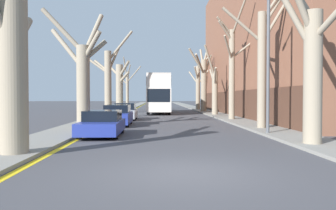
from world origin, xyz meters
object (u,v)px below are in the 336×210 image
street_tree_left_0 (13,67)px  street_tree_right_4 (203,80)px  street_tree_left_4 (127,87)px  parked_car_0 (102,124)px  street_tree_right_0 (313,63)px  parked_car_1 (117,116)px  street_tree_right_5 (198,84)px  street_tree_right_2 (232,68)px  lamp_post (266,55)px  street_tree_left_3 (120,86)px  parked_car_2 (125,112)px  street_tree_left_1 (82,75)px  street_tree_right_3 (214,89)px  double_decker_bus (159,92)px  street_tree_right_1 (263,59)px  street_tree_left_2 (108,80)px

street_tree_left_0 → street_tree_right_4: bearing=71.2°
street_tree_left_4 → parked_car_0: 32.69m
street_tree_right_0 → street_tree_left_4: bearing=106.0°
parked_car_1 → street_tree_left_0: bearing=-99.6°
street_tree_left_4 → street_tree_right_5: bearing=0.4°
street_tree_right_0 → street_tree_right_2: 14.15m
street_tree_left_4 → street_tree_right_0: (10.40, -36.25, -0.13)m
lamp_post → street_tree_left_4: bearing=107.0°
street_tree_left_3 → parked_car_2: bearing=-81.3°
street_tree_right_5 → street_tree_left_1: bearing=-111.1°
street_tree_left_1 → street_tree_left_3: street_tree_left_1 is taller
street_tree_right_3 → street_tree_right_5: (0.22, 14.95, 1.09)m
street_tree_right_4 → street_tree_left_1: bearing=-117.1°
street_tree_left_1 → double_decker_bus: size_ratio=0.73×
street_tree_left_3 → parked_car_0: bearing=-85.4°
street_tree_right_0 → street_tree_left_3: bearing=110.8°
street_tree_left_0 → street_tree_left_3: bearing=90.0°
street_tree_right_2 → street_tree_right_4: 14.71m
street_tree_left_0 → lamp_post: lamp_post is taller
street_tree_left_3 → street_tree_left_4: 8.51m
lamp_post → street_tree_right_0: bearing=-82.6°
street_tree_right_2 → parked_car_1: (-8.78, -4.43, -3.63)m
parked_car_0 → parked_car_2: size_ratio=1.02×
street_tree_left_0 → street_tree_right_1: 13.67m
street_tree_left_1 → street_tree_right_4: (10.48, 20.50, 0.72)m
street_tree_left_1 → street_tree_right_1: bearing=-8.9°
street_tree_left_0 → street_tree_right_1: bearing=37.7°
street_tree_right_3 → double_decker_bus: street_tree_right_3 is taller
street_tree_left_4 → street_tree_right_2: bearing=-64.5°
street_tree_left_0 → street_tree_left_2: 19.79m
street_tree_right_3 → street_tree_right_4: street_tree_right_4 is taller
street_tree_left_0 → lamp_post: (10.02, 5.57, 1.13)m
street_tree_right_0 → double_decker_bus: (-5.79, 26.08, -0.72)m
street_tree_left_2 → double_decker_bus: 9.32m
street_tree_left_2 → parked_car_1: 9.05m
parked_car_2 → street_tree_right_4: bearing=58.3°
street_tree_left_3 → street_tree_right_4: bearing=5.9°
street_tree_right_2 → street_tree_right_4: size_ratio=1.18×
street_tree_left_0 → street_tree_left_2: bearing=89.8°
street_tree_left_1 → street_tree_left_4: bearing=89.5°
street_tree_right_3 → parked_car_2: 10.81m
street_tree_right_3 → street_tree_left_3: bearing=148.7°
street_tree_right_4 → parked_car_0: bearing=-108.7°
street_tree_right_5 → parked_car_1: 28.23m
street_tree_left_2 → street_tree_right_5: street_tree_right_5 is taller
street_tree_left_1 → street_tree_right_0: bearing=-38.0°
street_tree_left_0 → street_tree_right_3: (10.49, 23.07, -0.11)m
street_tree_left_0 → street_tree_right_4: size_ratio=0.76×
street_tree_left_1 → street_tree_left_3: size_ratio=1.20×
street_tree_right_1 → street_tree_right_2: (-0.08, 7.50, 0.18)m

